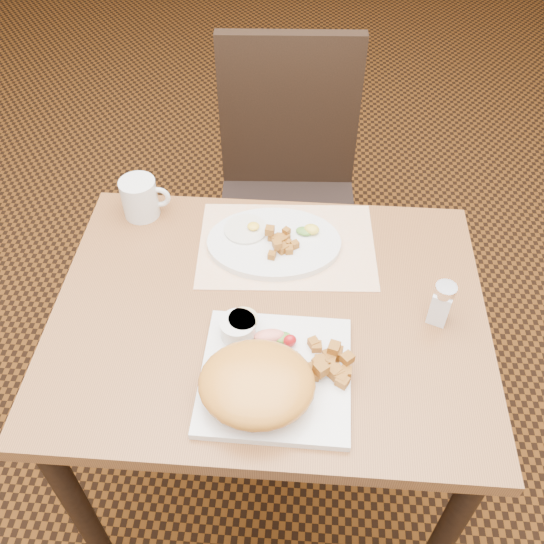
{
  "coord_description": "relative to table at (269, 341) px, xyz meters",
  "views": [
    {
      "loc": [
        0.06,
        -0.8,
        1.72
      ],
      "look_at": [
        0.0,
        0.04,
        0.82
      ],
      "focal_mm": 40.0,
      "sensor_mm": 36.0,
      "label": 1
    }
  ],
  "objects": [
    {
      "name": "ground",
      "position": [
        0.0,
        0.0,
        -0.64
      ],
      "size": [
        8.0,
        8.0,
        0.0
      ],
      "primitive_type": "plane",
      "color": "black",
      "rests_on": "ground"
    },
    {
      "name": "table",
      "position": [
        0.0,
        0.0,
        0.0
      ],
      "size": [
        0.9,
        0.7,
        0.75
      ],
      "color": "brown",
      "rests_on": "ground"
    },
    {
      "name": "chair_far",
      "position": [
        0.01,
        0.68,
        -0.1
      ],
      "size": [
        0.44,
        0.45,
        0.97
      ],
      "rotation": [
        0.0,
        0.0,
        3.2
      ],
      "color": "black",
      "rests_on": "ground"
    },
    {
      "name": "placemat",
      "position": [
        0.03,
        0.19,
        0.11
      ],
      "size": [
        0.41,
        0.3,
        0.0
      ],
      "primitive_type": "cube",
      "rotation": [
        0.0,
        0.0,
        0.06
      ],
      "color": "white",
      "rests_on": "table"
    },
    {
      "name": "plate_square",
      "position": [
        0.02,
        -0.16,
        0.12
      ],
      "size": [
        0.28,
        0.28,
        0.02
      ],
      "primitive_type": "cube",
      "rotation": [
        0.0,
        0.0,
        -0.01
      ],
      "color": "silver",
      "rests_on": "table"
    },
    {
      "name": "plate_oval",
      "position": [
        -0.0,
        0.19,
        0.12
      ],
      "size": [
        0.32,
        0.24,
        0.02
      ],
      "primitive_type": null,
      "rotation": [
        0.0,
        0.0,
        0.05
      ],
      "color": "silver",
      "rests_on": "placemat"
    },
    {
      "name": "hollandaise_mound",
      "position": [
        -0.01,
        -0.21,
        0.16
      ],
      "size": [
        0.21,
        0.19,
        0.08
      ],
      "color": "orange",
      "rests_on": "plate_square"
    },
    {
      "name": "ramekin",
      "position": [
        -0.05,
        -0.08,
        0.15
      ],
      "size": [
        0.07,
        0.07,
        0.04
      ],
      "color": "silver",
      "rests_on": "plate_square"
    },
    {
      "name": "garnish_sq",
      "position": [
        0.02,
        -0.09,
        0.14
      ],
      "size": [
        0.09,
        0.05,
        0.03
      ],
      "color": "#387223",
      "rests_on": "plate_square"
    },
    {
      "name": "fried_egg",
      "position": [
        -0.07,
        0.22,
        0.13
      ],
      "size": [
        0.1,
        0.1,
        0.02
      ],
      "color": "white",
      "rests_on": "plate_oval"
    },
    {
      "name": "garnish_ov",
      "position": [
        0.07,
        0.22,
        0.14
      ],
      "size": [
        0.06,
        0.04,
        0.02
      ],
      "color": "#387223",
      "rests_on": "plate_oval"
    },
    {
      "name": "salt_shaker",
      "position": [
        0.34,
        0.0,
        0.16
      ],
      "size": [
        0.05,
        0.05,
        0.1
      ],
      "color": "white",
      "rests_on": "table"
    },
    {
      "name": "coffee_mug",
      "position": [
        -0.33,
        0.28,
        0.16
      ],
      "size": [
        0.12,
        0.09,
        0.1
      ],
      "color": "silver",
      "rests_on": "table"
    },
    {
      "name": "home_fries_sq",
      "position": [
        0.12,
        -0.15,
        0.14
      ],
      "size": [
        0.13,
        0.12,
        0.04
      ],
      "color": "#A8651B",
      "rests_on": "plate_square"
    },
    {
      "name": "home_fries_ov",
      "position": [
        0.01,
        0.17,
        0.14
      ],
      "size": [
        0.08,
        0.08,
        0.03
      ],
      "color": "#A8651B",
      "rests_on": "plate_oval"
    }
  ]
}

